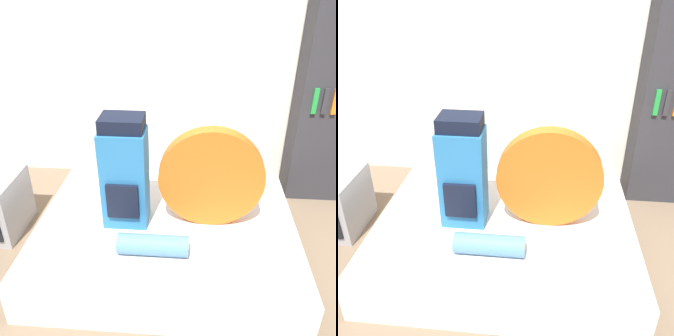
% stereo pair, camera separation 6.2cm
% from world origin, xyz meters
% --- Properties ---
extents(ground_plane, '(16.00, 16.00, 0.00)m').
position_xyz_m(ground_plane, '(0.00, 0.00, 0.00)').
color(ground_plane, brown).
extents(wall_back, '(8.00, 0.05, 2.60)m').
position_xyz_m(wall_back, '(0.00, 2.06, 1.30)').
color(wall_back, silver).
rests_on(wall_back, ground_plane).
extents(bed, '(1.91, 1.52, 0.32)m').
position_xyz_m(bed, '(0.13, 0.76, 0.16)').
color(bed, silver).
rests_on(bed, ground_plane).
extents(backpack, '(0.32, 0.27, 0.83)m').
position_xyz_m(backpack, '(-0.17, 0.74, 0.72)').
color(backpack, '#23669E').
rests_on(backpack, bed).
extents(tent_bag, '(0.75, 0.11, 0.75)m').
position_xyz_m(tent_bag, '(0.44, 0.78, 0.69)').
color(tent_bag, '#E05B19').
rests_on(tent_bag, bed).
extents(sleeping_roll, '(0.47, 0.14, 0.14)m').
position_xyz_m(sleeping_roll, '(0.07, 0.39, 0.39)').
color(sleeping_roll, teal).
rests_on(sleeping_roll, bed).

